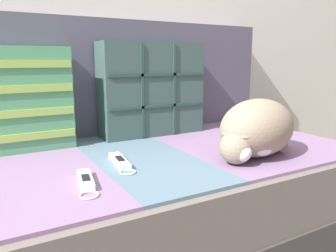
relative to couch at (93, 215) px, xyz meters
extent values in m
cube|color=#3D3838|center=(0.00, 0.00, -0.10)|extent=(2.03, 0.90, 0.20)
cube|color=#6B605B|center=(0.00, 0.00, 0.10)|extent=(1.99, 0.89, 0.19)
cube|color=gray|center=(-0.16, -0.02, 0.20)|extent=(0.32, 0.80, 0.01)
cube|color=slate|center=(0.16, -0.02, 0.20)|extent=(0.32, 0.80, 0.01)
cube|color=gray|center=(0.48, -0.02, 0.20)|extent=(0.32, 0.80, 0.01)
cube|color=gray|center=(0.80, -0.02, 0.20)|extent=(0.32, 0.80, 0.01)
cube|color=#514C60|center=(0.00, 0.38, 0.45)|extent=(1.99, 0.14, 0.49)
cube|color=#38514C|center=(0.35, 0.24, 0.40)|extent=(0.46, 0.13, 0.40)
cube|color=#28423D|center=(0.35, 0.17, 0.33)|extent=(0.44, 0.01, 0.01)
cube|color=#28423D|center=(0.28, 0.17, 0.40)|extent=(0.01, 0.01, 0.38)
cube|color=#28423D|center=(0.35, 0.17, 0.46)|extent=(0.44, 0.01, 0.01)
cube|color=#28423D|center=(0.43, 0.17, 0.40)|extent=(0.01, 0.01, 0.38)
cube|color=#4C9366|center=(-0.18, 0.24, 0.39)|extent=(0.37, 0.13, 0.37)
cube|color=#93B751|center=(-0.18, 0.17, 0.26)|extent=(0.36, 0.01, 0.03)
cube|color=#93B751|center=(-0.18, 0.17, 0.34)|extent=(0.36, 0.01, 0.03)
cube|color=#93B751|center=(-0.18, 0.17, 0.43)|extent=(0.36, 0.01, 0.03)
cube|color=#93B751|center=(-0.18, 0.17, 0.51)|extent=(0.36, 0.01, 0.03)
ellipsoid|color=gray|center=(0.51, -0.24, 0.30)|extent=(0.38, 0.31, 0.20)
sphere|color=gray|center=(0.38, -0.28, 0.26)|extent=(0.10, 0.10, 0.10)
sphere|color=white|center=(0.38, -0.31, 0.25)|extent=(0.06, 0.06, 0.06)
ellipsoid|color=white|center=(0.47, -0.32, 0.27)|extent=(0.10, 0.05, 0.09)
cylinder|color=gray|center=(0.64, -0.23, 0.23)|extent=(0.13, 0.14, 0.04)
cone|color=gray|center=(0.39, -0.31, 0.31)|extent=(0.04, 0.04, 0.04)
cone|color=gray|center=(0.37, -0.26, 0.31)|extent=(0.04, 0.04, 0.04)
cube|color=white|center=(-0.07, -0.21, 0.21)|extent=(0.06, 0.14, 0.02)
cube|color=black|center=(-0.07, -0.22, 0.22)|extent=(0.03, 0.05, 0.00)
cube|color=black|center=(-0.06, -0.14, 0.21)|extent=(0.03, 0.01, 0.02)
torus|color=silver|center=(-0.09, -0.30, 0.20)|extent=(0.06, 0.06, 0.01)
cube|color=white|center=(0.07, -0.09, 0.21)|extent=(0.05, 0.16, 0.02)
cube|color=black|center=(0.07, -0.10, 0.22)|extent=(0.03, 0.06, 0.00)
cube|color=black|center=(0.08, -0.02, 0.21)|extent=(0.03, 0.01, 0.02)
torus|color=silver|center=(0.06, -0.19, 0.20)|extent=(0.05, 0.05, 0.01)
camera|label=1|loc=(-0.29, -1.04, 0.52)|focal=35.00mm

